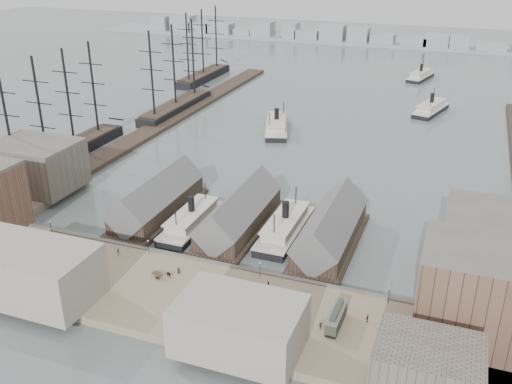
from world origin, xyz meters
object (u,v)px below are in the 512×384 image
at_px(tram, 336,318).
at_px(horse_cart_center, 164,274).
at_px(horse_cart_left, 57,252).
at_px(horse_cart_right, 237,309).
at_px(ferry_docked_west, 192,220).

xyz_separation_m(tram, horse_cart_center, (-42.05, 3.59, -1.03)).
height_order(horse_cart_left, horse_cart_right, horse_cart_right).
relative_size(tram, horse_cart_center, 2.06).
height_order(tram, horse_cart_left, tram).
distance_m(horse_cart_center, horse_cart_right, 22.19).
bearing_deg(horse_cart_right, horse_cart_center, 53.88).
bearing_deg(horse_cart_center, tram, -71.56).
distance_m(tram, horse_cart_center, 42.21).
bearing_deg(tram, ferry_docked_west, 147.95).
relative_size(horse_cart_center, horse_cart_right, 1.00).
relative_size(horse_cart_left, horse_cart_right, 0.96).
height_order(ferry_docked_west, horse_cart_left, ferry_docked_west).
distance_m(ferry_docked_west, tram, 58.67).
bearing_deg(horse_cart_left, horse_cart_right, -93.81).
bearing_deg(horse_cart_right, tram, -100.23).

